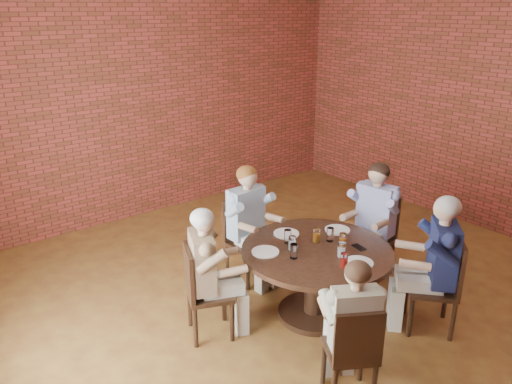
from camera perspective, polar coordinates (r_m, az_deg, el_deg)
floor at (r=5.30m, az=7.70°, el=-13.26°), size 7.00×7.00×0.00m
wall_back at (r=7.38m, az=-11.68°, el=10.44°), size 7.00×0.00×7.00m
wall_right at (r=7.26m, az=26.90°, el=8.53°), size 0.00×7.00×7.00m
dining_table at (r=4.94m, az=6.88°, el=-8.73°), size 1.45×1.45×0.75m
chair_a at (r=5.87m, az=13.49°, el=-4.47°), size 0.50×0.50×0.94m
diner_a at (r=5.74m, az=13.21°, el=-3.30°), size 0.74×0.64×1.34m
chair_b at (r=5.64m, az=-1.29°, el=-4.96°), size 0.45×0.45×0.94m
diner_b at (r=5.51m, az=-0.73°, el=-3.77°), size 0.56×0.68×1.33m
chair_c at (r=4.69m, az=-6.30°, el=-10.93°), size 0.52×0.52×0.91m
diner_c at (r=4.63m, az=-5.40°, el=-9.29°), size 0.75×0.69×1.28m
chair_d at (r=4.02m, az=11.04°, el=-17.42°), size 0.51×0.51×0.88m
diner_d at (r=4.00m, az=10.85°, el=-15.35°), size 0.69×0.72×1.22m
chair_e at (r=5.05m, az=20.50°, el=-9.50°), size 0.62×0.62×0.95m
diner_e at (r=4.96m, az=19.72°, el=-7.84°), size 0.85×0.85×1.35m
plate_a at (r=5.24m, az=9.28°, el=-4.29°), size 0.26×0.26×0.01m
plate_b at (r=5.10m, az=3.48°, el=-4.75°), size 0.26×0.26×0.01m
plate_c at (r=4.73m, az=1.08°, el=-6.85°), size 0.26×0.26×0.01m
plate_d at (r=4.64m, az=11.68°, el=-7.91°), size 0.26×0.26×0.01m
glass_a at (r=4.98m, az=8.47°, el=-4.81°), size 0.07×0.07×0.14m
glass_b at (r=4.95m, az=6.91°, el=-4.92°), size 0.07×0.07×0.14m
glass_c at (r=4.90m, az=3.64°, el=-5.08°), size 0.07×0.07×0.14m
glass_d at (r=4.77m, az=4.15°, el=-5.83°), size 0.07×0.07×0.14m
glass_e at (r=4.62m, az=4.34°, el=-6.76°), size 0.07×0.07×0.14m
glass_f at (r=4.51m, az=10.03°, el=-7.72°), size 0.07×0.07×0.14m
glass_g at (r=4.69m, az=9.73°, el=-6.54°), size 0.07×0.07×0.14m
glass_h at (r=4.88m, az=9.88°, el=-5.44°), size 0.07×0.07×0.14m
smartphone at (r=4.92m, az=11.68°, el=-6.20°), size 0.10×0.16×0.01m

